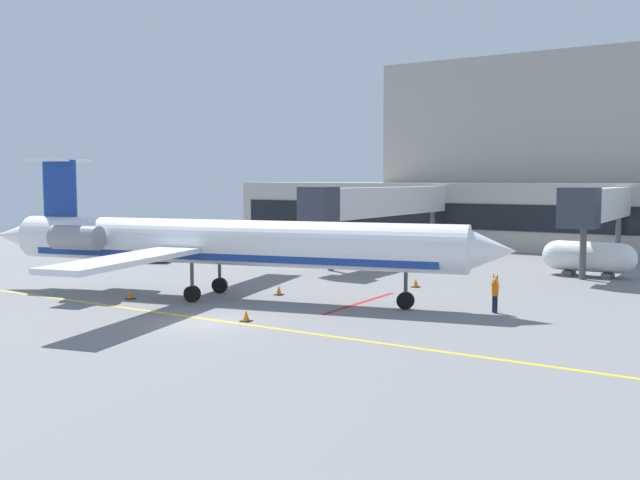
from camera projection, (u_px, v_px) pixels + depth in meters
ground at (204, 324)px, 32.78m from camera, size 120.00×120.00×0.11m
terminal_building at (520, 176)px, 73.56m from camera, size 59.31×17.09×19.36m
jet_bridge_west at (381, 202)px, 58.22m from camera, size 2.40×23.25×6.21m
jet_bridge_east at (600, 205)px, 51.56m from camera, size 2.40×18.12×6.21m
regional_jet at (218, 243)px, 39.50m from camera, size 31.66×23.14×8.01m
baggage_tug at (162, 250)px, 58.06m from camera, size 3.08×3.76×1.98m
pushback_tractor at (278, 247)px, 61.36m from camera, size 3.20×4.29×1.85m
belt_loader at (357, 245)px, 61.26m from camera, size 4.33×3.42×2.17m
fuel_tank at (589, 257)px, 48.53m from camera, size 6.34×2.23×2.43m
marshaller at (495, 293)px, 35.21m from camera, size 0.64×0.66×1.96m
safety_cone_alpha at (246, 316)px, 33.15m from camera, size 0.47×0.47×0.55m
safety_cone_bravo at (279, 291)px, 40.76m from camera, size 0.47×0.47×0.55m
safety_cone_charlie at (416, 283)px, 43.73m from camera, size 0.47×0.47×0.55m
safety_cone_delta at (130, 295)px, 39.40m from camera, size 0.47×0.47×0.55m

